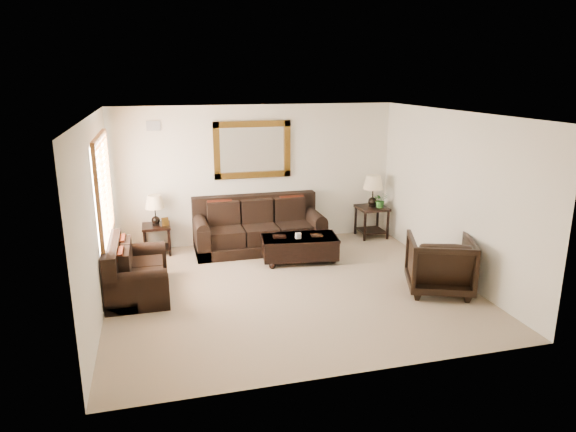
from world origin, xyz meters
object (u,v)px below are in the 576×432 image
object	(u,v)px
end_table_right	(373,197)
end_table_left	(156,216)
coffee_table	(299,246)
sofa	(258,230)
armchair	(440,261)
loveseat	(134,275)

from	to	relation	value
end_table_right	end_table_left	bearing A→B (deg)	179.51
coffee_table	sofa	bearing A→B (deg)	130.82
end_table_left	coffee_table	xyz separation A→B (m)	(2.46, -1.05, -0.45)
armchair	coffee_table	bearing A→B (deg)	-25.69
end_table_right	armchair	distance (m)	2.87
sofa	loveseat	bearing A→B (deg)	-144.37
end_table_right	coffee_table	bearing A→B (deg)	-151.09
end_table_right	coffee_table	distance (m)	2.17
end_table_left	end_table_right	distance (m)	4.30
loveseat	armchair	xyz separation A→B (m)	(4.54, -1.09, 0.17)
loveseat	end_table_left	world-z (taller)	end_table_left
loveseat	armchair	world-z (taller)	armchair
end_table_left	end_table_right	bearing A→B (deg)	-0.49
sofa	end_table_right	distance (m)	2.46
coffee_table	loveseat	bearing A→B (deg)	-157.72
sofa	end_table_right	world-z (taller)	end_table_right
sofa	loveseat	distance (m)	2.78
sofa	armchair	distance (m)	3.54
coffee_table	armchair	size ratio (longest dim) A/B	1.48
end_table_left	armchair	world-z (taller)	end_table_left
end_table_left	end_table_right	size ratio (longest dim) A/B	0.87
coffee_table	end_table_left	bearing A→B (deg)	164.36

